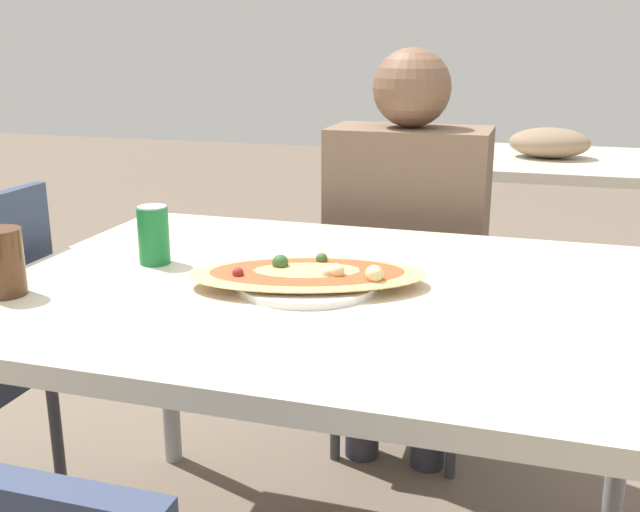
{
  "coord_description": "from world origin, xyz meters",
  "views": [
    {
      "loc": [
        0.38,
        -1.33,
        1.2
      ],
      "look_at": [
        -0.02,
        -0.0,
        0.8
      ],
      "focal_mm": 42.0,
      "sensor_mm": 36.0,
      "label": 1
    }
  ],
  "objects_px": {
    "dining_table": "(332,317)",
    "drink_glass": "(2,262)",
    "person_seated": "(407,224)",
    "chair_far_seated": "(411,280)",
    "soda_can": "(154,235)",
    "pizza_main": "(308,276)"
  },
  "relations": [
    {
      "from": "chair_far_seated",
      "to": "drink_glass",
      "type": "xyz_separation_m",
      "value": [
        -0.59,
        -1.04,
        0.3
      ]
    },
    {
      "from": "person_seated",
      "to": "drink_glass",
      "type": "xyz_separation_m",
      "value": [
        -0.59,
        -0.93,
        0.1
      ]
    },
    {
      "from": "chair_far_seated",
      "to": "soda_can",
      "type": "bearing_deg",
      "value": 61.17
    },
    {
      "from": "chair_far_seated",
      "to": "soda_can",
      "type": "relative_size",
      "value": 7.06
    },
    {
      "from": "pizza_main",
      "to": "soda_can",
      "type": "bearing_deg",
      "value": 171.51
    },
    {
      "from": "pizza_main",
      "to": "person_seated",
      "type": "bearing_deg",
      "value": 84.9
    },
    {
      "from": "soda_can",
      "to": "drink_glass",
      "type": "xyz_separation_m",
      "value": [
        -0.17,
        -0.27,
        0.0
      ]
    },
    {
      "from": "drink_glass",
      "to": "pizza_main",
      "type": "bearing_deg",
      "value": 21.87
    },
    {
      "from": "dining_table",
      "to": "soda_can",
      "type": "bearing_deg",
      "value": 174.58
    },
    {
      "from": "dining_table",
      "to": "chair_far_seated",
      "type": "height_order",
      "value": "chair_far_seated"
    },
    {
      "from": "drink_glass",
      "to": "person_seated",
      "type": "bearing_deg",
      "value": 57.37
    },
    {
      "from": "chair_far_seated",
      "to": "soda_can",
      "type": "distance_m",
      "value": 0.93
    },
    {
      "from": "dining_table",
      "to": "person_seated",
      "type": "height_order",
      "value": "person_seated"
    },
    {
      "from": "chair_far_seated",
      "to": "pizza_main",
      "type": "distance_m",
      "value": 0.87
    },
    {
      "from": "dining_table",
      "to": "drink_glass",
      "type": "xyz_separation_m",
      "value": [
        -0.57,
        -0.23,
        0.13
      ]
    },
    {
      "from": "chair_far_seated",
      "to": "person_seated",
      "type": "distance_m",
      "value": 0.23
    },
    {
      "from": "person_seated",
      "to": "soda_can",
      "type": "height_order",
      "value": "person_seated"
    },
    {
      "from": "drink_glass",
      "to": "chair_far_seated",
      "type": "bearing_deg",
      "value": 60.28
    },
    {
      "from": "dining_table",
      "to": "pizza_main",
      "type": "bearing_deg",
      "value": -160.98
    },
    {
      "from": "dining_table",
      "to": "drink_glass",
      "type": "height_order",
      "value": "drink_glass"
    },
    {
      "from": "chair_far_seated",
      "to": "drink_glass",
      "type": "distance_m",
      "value": 1.23
    },
    {
      "from": "dining_table",
      "to": "pizza_main",
      "type": "xyz_separation_m",
      "value": [
        -0.04,
        -0.02,
        0.08
      ]
    }
  ]
}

